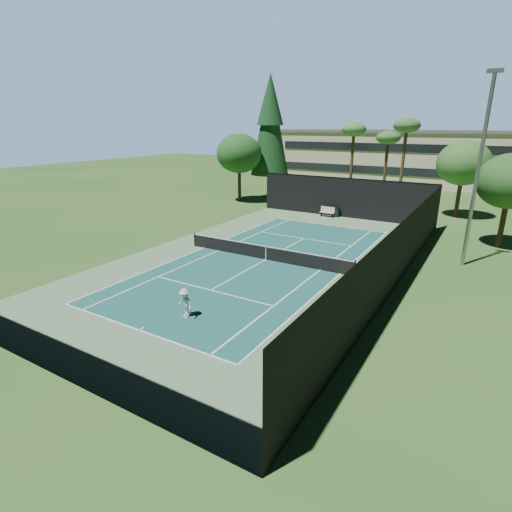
{
  "coord_description": "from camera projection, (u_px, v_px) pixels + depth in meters",
  "views": [
    {
      "loc": [
        13.15,
        -23.22,
        9.1
      ],
      "look_at": [
        1.0,
        -3.0,
        1.3
      ],
      "focal_mm": 28.0,
      "sensor_mm": 36.0,
      "label": 1
    }
  ],
  "objects": [
    {
      "name": "ground",
      "position": [
        266.0,
        260.0,
        28.18
      ],
      "size": [
        160.0,
        160.0,
        0.0
      ],
      "primitive_type": "plane",
      "color": "#2E5921",
      "rests_on": "ground"
    },
    {
      "name": "apron_slab",
      "position": [
        266.0,
        260.0,
        28.18
      ],
      "size": [
        18.0,
        32.0,
        0.01
      ],
      "primitive_type": "cube",
      "color": "#5E865E",
      "rests_on": "ground"
    },
    {
      "name": "court_surface",
      "position": [
        266.0,
        260.0,
        28.18
      ],
      "size": [
        10.97,
        23.77,
        0.01
      ],
      "primitive_type": "cube",
      "color": "#1B5954",
      "rests_on": "ground"
    },
    {
      "name": "court_lines",
      "position": [
        266.0,
        259.0,
        28.18
      ],
      "size": [
        11.07,
        23.87,
        0.01
      ],
      "color": "white",
      "rests_on": "ground"
    },
    {
      "name": "tennis_net",
      "position": [
        266.0,
        252.0,
        28.01
      ],
      "size": [
        12.9,
        0.1,
        1.1
      ],
      "color": "black",
      "rests_on": "ground"
    },
    {
      "name": "fence",
      "position": [
        266.0,
        232.0,
        27.61
      ],
      "size": [
        18.04,
        32.05,
        4.03
      ],
      "color": "black",
      "rests_on": "ground"
    },
    {
      "name": "player",
      "position": [
        185.0,
        303.0,
        19.6
      ],
      "size": [
        1.08,
        0.78,
        1.5
      ],
      "primitive_type": "imported",
      "rotation": [
        0.0,
        0.0,
        -0.25
      ],
      "color": "silver",
      "rests_on": "ground"
    },
    {
      "name": "tennis_ball_a",
      "position": [
        92.0,
        301.0,
        21.46
      ],
      "size": [
        0.07,
        0.07,
        0.07
      ],
      "primitive_type": "sphere",
      "color": "#E6F637",
      "rests_on": "ground"
    },
    {
      "name": "tennis_ball_b",
      "position": [
        236.0,
        248.0,
        30.64
      ],
      "size": [
        0.06,
        0.06,
        0.06
      ],
      "primitive_type": "sphere",
      "color": "yellow",
      "rests_on": "ground"
    },
    {
      "name": "tennis_ball_c",
      "position": [
        334.0,
        248.0,
        30.66
      ],
      "size": [
        0.07,
        0.07,
        0.07
      ],
      "primitive_type": "sphere",
      "color": "#C5D730",
      "rests_on": "ground"
    },
    {
      "name": "tennis_ball_d",
      "position": [
        228.0,
        231.0,
        35.58
      ],
      "size": [
        0.07,
        0.07,
        0.07
      ],
      "primitive_type": "sphere",
      "color": "#CED330",
      "rests_on": "ground"
    },
    {
      "name": "park_bench",
      "position": [
        327.0,
        211.0,
        41.18
      ],
      "size": [
        1.5,
        0.45,
        1.02
      ],
      "color": "beige",
      "rests_on": "ground"
    },
    {
      "name": "trash_bin",
      "position": [
        337.0,
        212.0,
        41.07
      ],
      "size": [
        0.56,
        0.56,
        0.95
      ],
      "color": "black",
      "rests_on": "ground"
    },
    {
      "name": "pine_tree",
      "position": [
        270.0,
        120.0,
        48.96
      ],
      "size": [
        4.8,
        4.8,
        15.0
      ],
      "color": "#42301C",
      "rests_on": "ground"
    },
    {
      "name": "palm_a",
      "position": [
        354.0,
        133.0,
        46.12
      ],
      "size": [
        2.8,
        2.8,
        9.32
      ],
      "color": "#4B3720",
      "rests_on": "ground"
    },
    {
      "name": "palm_b",
      "position": [
        388.0,
        140.0,
        46.3
      ],
      "size": [
        2.8,
        2.8,
        8.42
      ],
      "color": "#4D3221",
      "rests_on": "ground"
    },
    {
      "name": "palm_c",
      "position": [
        407.0,
        129.0,
        42.24
      ],
      "size": [
        2.8,
        2.8,
        9.77
      ],
      "color": "#4F3A22",
      "rests_on": "ground"
    },
    {
      "name": "decid_tree_a",
      "position": [
        464.0,
        163.0,
        39.49
      ],
      "size": [
        5.12,
        5.12,
        7.62
      ],
      "color": "#432B1D",
      "rests_on": "ground"
    },
    {
      "name": "decid_tree_b",
      "position": [
        511.0,
        181.0,
        29.51
      ],
      "size": [
        4.8,
        4.8,
        7.14
      ],
      "color": "#4A311F",
      "rests_on": "ground"
    },
    {
      "name": "decid_tree_c",
      "position": [
        239.0,
        154.0,
        47.87
      ],
      "size": [
        5.44,
        5.44,
        8.09
      ],
      "color": "#442C1D",
      "rests_on": "ground"
    },
    {
      "name": "campus_building",
      "position": [
        407.0,
        156.0,
        64.28
      ],
      "size": [
        40.5,
        12.5,
        8.3
      ],
      "color": "beige",
      "rests_on": "ground"
    },
    {
      "name": "light_pole",
      "position": [
        479.0,
        168.0,
        25.17
      ],
      "size": [
        0.9,
        0.25,
        12.22
      ],
      "color": "gray",
      "rests_on": "ground"
    }
  ]
}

